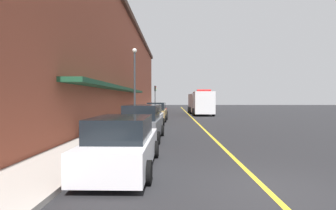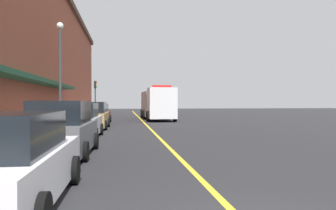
# 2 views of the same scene
# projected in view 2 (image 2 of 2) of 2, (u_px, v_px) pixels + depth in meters

# --- Properties ---
(ground_plane) EXTENTS (112.00, 112.00, 0.00)m
(ground_plane) POSITION_uv_depth(u_px,v_px,m) (144.00, 123.00, 29.35)
(ground_plane) COLOR #232326
(sidewalk_left) EXTENTS (2.40, 70.00, 0.15)m
(sidewalk_left) POSITION_uv_depth(u_px,v_px,m) (72.00, 122.00, 28.51)
(sidewalk_left) COLOR #ADA8A0
(sidewalk_left) RESTS_ON ground
(lane_center_stripe) EXTENTS (0.16, 70.00, 0.01)m
(lane_center_stripe) POSITION_uv_depth(u_px,v_px,m) (144.00, 122.00, 29.35)
(lane_center_stripe) COLOR gold
(lane_center_stripe) RESTS_ON ground
(parked_car_0) EXTENTS (2.11, 4.85, 1.68)m
(parked_car_0) POSITION_uv_depth(u_px,v_px,m) (5.00, 163.00, 5.80)
(parked_car_0) COLOR silver
(parked_car_0) RESTS_ON ground
(parked_car_1) EXTENTS (2.25, 4.50, 1.90)m
(parked_car_1) POSITION_uv_depth(u_px,v_px,m) (62.00, 130.00, 11.46)
(parked_car_1) COLOR #595B60
(parked_car_1) RESTS_ON ground
(parked_car_2) EXTENTS (2.08, 4.78, 1.80)m
(parked_car_2) POSITION_uv_depth(u_px,v_px,m) (81.00, 122.00, 16.80)
(parked_car_2) COLOR silver
(parked_car_2) RESTS_ON ground
(parked_car_3) EXTENTS (2.13, 4.36, 1.85)m
(parked_car_3) POSITION_uv_depth(u_px,v_px,m) (93.00, 116.00, 22.63)
(parked_car_3) COLOR #A5844C
(parked_car_3) RESTS_ON ground
(parked_car_4) EXTENTS (2.16, 4.52, 1.68)m
(parked_car_4) POSITION_uv_depth(u_px,v_px,m) (98.00, 114.00, 28.13)
(parked_car_4) COLOR maroon
(parked_car_4) RESTS_ON ground
(box_truck) EXTENTS (3.02, 9.50, 3.37)m
(box_truck) POSITION_uv_depth(u_px,v_px,m) (157.00, 104.00, 33.90)
(box_truck) COLOR silver
(box_truck) RESTS_ON ground
(parking_meter_0) EXTENTS (0.14, 0.18, 1.33)m
(parking_meter_0) POSITION_uv_depth(u_px,v_px,m) (57.00, 117.00, 17.64)
(parking_meter_0) COLOR #4C4C51
(parking_meter_0) RESTS_ON sidewalk_left
(parking_meter_1) EXTENTS (0.14, 0.18, 1.33)m
(parking_meter_1) POSITION_uv_depth(u_px,v_px,m) (54.00, 117.00, 16.81)
(parking_meter_1) COLOR #4C4C51
(parking_meter_1) RESTS_ON sidewalk_left
(parking_meter_2) EXTENTS (0.14, 0.18, 1.33)m
(parking_meter_2) POSITION_uv_depth(u_px,v_px,m) (69.00, 114.00, 21.80)
(parking_meter_2) COLOR #4C4C51
(parking_meter_2) RESTS_ON sidewalk_left
(street_lamp_left) EXTENTS (0.44, 0.44, 6.94)m
(street_lamp_left) POSITION_uv_depth(u_px,v_px,m) (60.00, 63.00, 21.78)
(street_lamp_left) COLOR #33383D
(street_lamp_left) RESTS_ON sidewalk_left
(traffic_light_near) EXTENTS (0.38, 0.36, 4.30)m
(traffic_light_near) POSITION_uv_depth(u_px,v_px,m) (95.00, 91.00, 41.54)
(traffic_light_near) COLOR #232326
(traffic_light_near) RESTS_ON sidewalk_left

